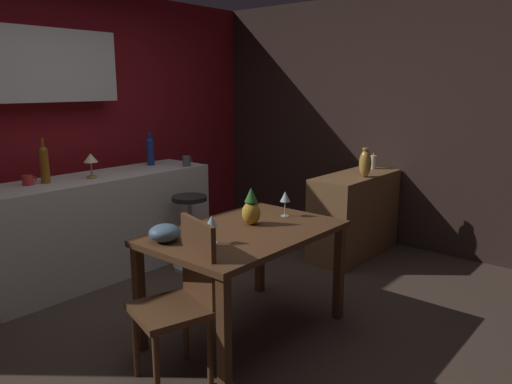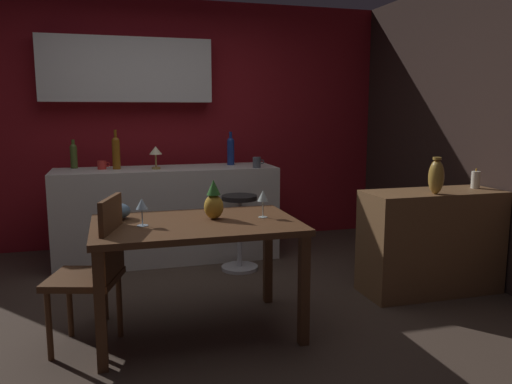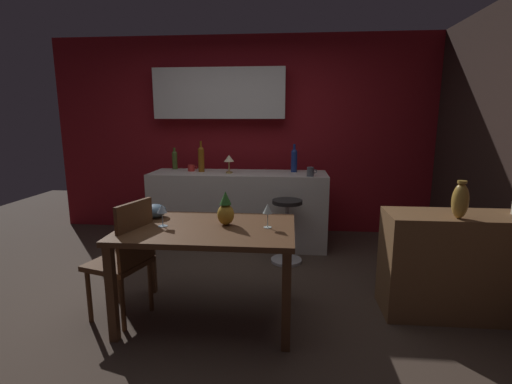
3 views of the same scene
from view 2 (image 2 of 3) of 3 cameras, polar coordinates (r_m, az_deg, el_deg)
ground_plane at (r=3.80m, az=-7.63°, el=-13.25°), size 9.00×9.00×0.00m
wall_kitchen_back at (r=5.57m, az=-11.75°, el=8.65°), size 5.20×0.33×2.60m
wall_side_right at (r=4.85m, az=22.93°, el=6.75°), size 0.10×4.40×2.60m
dining_table at (r=3.28m, az=-6.75°, el=-4.87°), size 1.30×0.85×0.74m
kitchen_counter at (r=4.99m, az=-9.94°, el=-2.46°), size 2.10×0.60×0.90m
sideboard_cabinet at (r=4.28m, az=19.11°, el=-5.32°), size 1.10×0.44×0.82m
chair_near_window at (r=3.22m, az=-17.68°, el=-8.23°), size 0.50×0.50×0.94m
bar_stool at (r=4.61m, az=-1.88°, el=-4.34°), size 0.34×0.34×0.69m
wine_glass_left at (r=3.18m, az=-12.75°, el=-1.46°), size 0.07×0.07×0.17m
wine_glass_right at (r=3.34m, az=0.79°, el=-0.53°), size 0.07×0.07×0.18m
pineapple_centerpiece at (r=3.32m, az=-4.80°, el=-1.16°), size 0.13×0.13×0.26m
fruit_bowl at (r=3.43m, az=-15.59°, el=-2.10°), size 0.20×0.20×0.11m
wine_bottle_olive at (r=5.12m, az=-19.88°, el=3.98°), size 0.07×0.07×0.27m
wine_bottle_amber at (r=4.91m, az=-15.51°, el=4.42°), size 0.07×0.07×0.37m
wine_bottle_cobalt at (r=5.13m, az=-2.87°, el=4.79°), size 0.07×0.07×0.34m
cup_slate at (r=4.86m, az=0.10°, el=3.36°), size 0.11×0.08×0.10m
cup_red at (r=4.95m, az=-16.97°, el=2.93°), size 0.12×0.08×0.08m
counter_lamp at (r=4.83m, az=-11.25°, el=4.41°), size 0.12×0.12×0.22m
pillar_candle_tall at (r=4.47m, az=23.53°, el=1.28°), size 0.07×0.07×0.16m
vase_brass at (r=4.03m, az=19.66°, el=1.65°), size 0.12×0.12×0.28m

